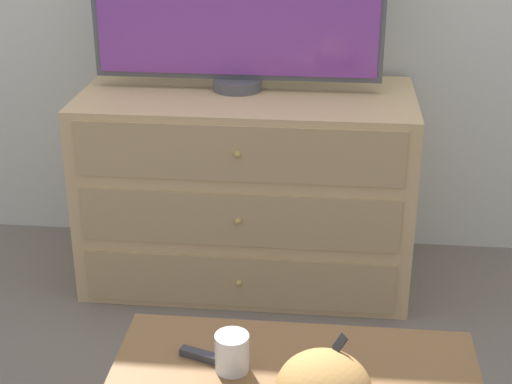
{
  "coord_description": "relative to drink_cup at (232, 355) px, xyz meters",
  "views": [
    {
      "loc": [
        0.34,
        -2.99,
        1.52
      ],
      "look_at": [
        0.17,
        -1.32,
        0.79
      ],
      "focal_mm": 55.0,
      "sensor_mm": 36.0,
      "label": 1
    }
  ],
  "objects": [
    {
      "name": "ground_plane",
      "position": [
        -0.14,
        1.56,
        -0.5
      ],
      "size": [
        12.0,
        12.0,
        0.0
      ],
      "primitive_type": "plane",
      "color": "#70665B"
    },
    {
      "name": "dresser",
      "position": [
        -0.11,
        1.24,
        -0.14
      ],
      "size": [
        1.19,
        0.59,
        0.73
      ],
      "color": "tan",
      "rests_on": "ground_plane"
    },
    {
      "name": "remote_control",
      "position": [
        -0.05,
        0.02,
        -0.03
      ],
      "size": [
        0.16,
        0.07,
        0.02
      ],
      "color": "#38383D",
      "rests_on": "coffee_table"
    },
    {
      "name": "drink_cup",
      "position": [
        0.0,
        0.0,
        0.0
      ],
      "size": [
        0.08,
        0.08,
        0.09
      ],
      "color": "beige",
      "rests_on": "coffee_table"
    }
  ]
}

